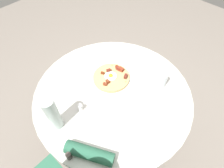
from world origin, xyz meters
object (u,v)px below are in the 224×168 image
at_px(dining_table, 113,106).
at_px(fork, 97,121).
at_px(breakfast_pizza, 112,77).
at_px(pepper_shaker, 69,156).
at_px(water_glass, 162,79).
at_px(knife, 99,116).
at_px(water_bottle, 52,114).
at_px(bread_plate, 157,101).
at_px(salt_shaker, 80,108).
at_px(pizza_plate, 111,79).

height_order(dining_table, fork, fork).
relative_size(breakfast_pizza, pepper_shaker, 4.89).
relative_size(breakfast_pizza, water_glass, 2.32).
bearing_deg(knife, water_bottle, -154.52).
bearing_deg(breakfast_pizza, bread_plate, 10.26).
bearing_deg(bread_plate, pepper_shaker, -102.51).
height_order(dining_table, knife, knife).
height_order(fork, water_bottle, water_bottle).
bearing_deg(salt_shaker, dining_table, 76.82).
relative_size(dining_table, salt_shaker, 20.23).
bearing_deg(breakfast_pizza, pizza_plate, -96.12).
bearing_deg(dining_table, fork, -70.15).
bearing_deg(pizza_plate, salt_shaker, -84.62).
bearing_deg(breakfast_pizza, dining_table, -42.68).
relative_size(knife, water_glass, 1.66).
height_order(dining_table, salt_shaker, salt_shaker).
distance_m(water_bottle, pepper_shaker, 0.23).
xyz_separation_m(bread_plate, knife, (-0.19, -0.33, 0.00)).
bearing_deg(breakfast_pizza, salt_shaker, -84.71).
distance_m(fork, water_bottle, 0.26).
distance_m(dining_table, knife, 0.27).
bearing_deg(fork, salt_shaker, 154.96).
relative_size(dining_table, water_glass, 9.59).
bearing_deg(pizza_plate, dining_table, -41.69).
bearing_deg(fork, bread_plate, 33.91).
relative_size(dining_table, pizza_plate, 3.38).
xyz_separation_m(water_glass, water_bottle, (-0.27, -0.66, 0.07)).
xyz_separation_m(dining_table, salt_shaker, (-0.05, -0.23, 0.20)).
relative_size(dining_table, water_bottle, 4.17).
height_order(breakfast_pizza, salt_shaker, breakfast_pizza).
xyz_separation_m(pizza_plate, water_bottle, (0.01, -0.46, 0.12)).
relative_size(fork, knife, 1.00).
bearing_deg(water_glass, salt_shaker, -115.99).
xyz_separation_m(fork, knife, (-0.02, 0.03, 0.00)).
xyz_separation_m(water_glass, pepper_shaker, (-0.07, -0.73, -0.03)).
distance_m(pizza_plate, breakfast_pizza, 0.02).
bearing_deg(water_bottle, knife, 55.43).
bearing_deg(bread_plate, salt_shaker, -129.95).
height_order(dining_table, breakfast_pizza, breakfast_pizza).
height_order(fork, knife, same).
xyz_separation_m(fork, pepper_shaker, (0.04, -0.24, 0.02)).
bearing_deg(bread_plate, water_bottle, -122.19).
distance_m(dining_table, water_glass, 0.40).
height_order(pizza_plate, bread_plate, pizza_plate).
distance_m(knife, salt_shaker, 0.12).
height_order(bread_plate, fork, bread_plate).
distance_m(pizza_plate, water_bottle, 0.48).
bearing_deg(water_glass, pizza_plate, -144.34).
bearing_deg(knife, pizza_plate, 88.84).
relative_size(dining_table, fork, 5.77).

